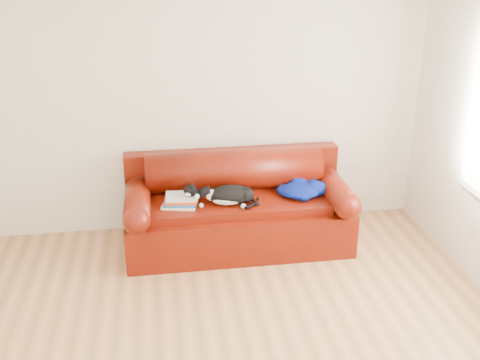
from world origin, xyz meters
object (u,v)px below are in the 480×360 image
object	(u,v)px
book_stack	(181,200)
cat	(230,195)
blanket	(302,189)
sofa_base	(238,222)

from	to	relation	value
book_stack	cat	bearing A→B (deg)	-4.32
book_stack	blanket	bearing A→B (deg)	2.77
sofa_base	blanket	xyz separation A→B (m)	(0.61, -0.04, 0.32)
sofa_base	cat	distance (m)	0.38
sofa_base	blanket	size ratio (longest dim) A/B	3.92
sofa_base	blanket	bearing A→B (deg)	-3.67
book_stack	sofa_base	bearing A→B (deg)	9.96
book_stack	cat	world-z (taller)	cat
cat	blanket	distance (m)	0.71
book_stack	cat	distance (m)	0.45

